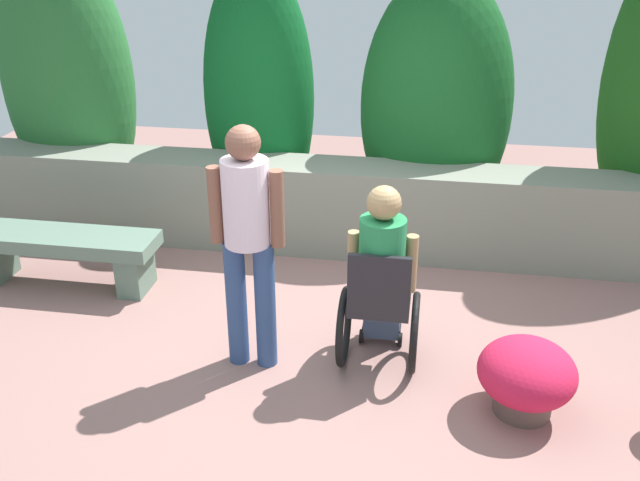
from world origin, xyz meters
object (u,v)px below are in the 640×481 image
person_standing_companion (247,234)px  flower_pot_purple_near (526,376)px  stone_bench (62,250)px  person_in_wheelchair (381,283)px

person_standing_companion → flower_pot_purple_near: person_standing_companion is taller
stone_bench → person_standing_companion: 2.12m
person_standing_companion → flower_pot_purple_near: size_ratio=2.80×
flower_pot_purple_near → person_standing_companion: bearing=172.3°
stone_bench → person_in_wheelchair: bearing=-10.5°
person_standing_companion → person_in_wheelchair: bearing=1.2°
stone_bench → flower_pot_purple_near: flower_pot_purple_near is taller
flower_pot_purple_near → stone_bench: bearing=163.5°
person_in_wheelchair → stone_bench: bearing=155.5°
stone_bench → person_standing_companion: (1.83, -0.83, 0.67)m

